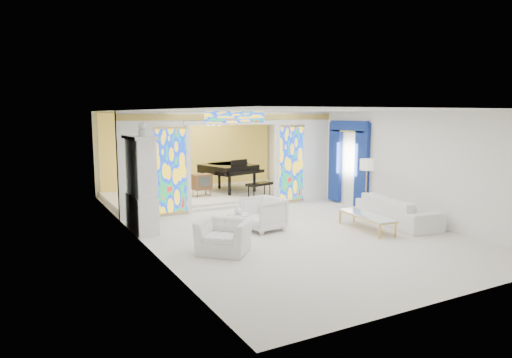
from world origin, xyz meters
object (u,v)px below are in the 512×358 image
armchair_left (224,236)px  grand_piano (229,168)px  china_cabinet (141,185)px  sofa (397,210)px  coffee_table (366,216)px  armchair_right (263,214)px  tv_console (201,182)px

armchair_left → grand_piano: (3.02, 6.21, 0.62)m
china_cabinet → sofa: 6.71m
china_cabinet → armchair_left: (1.06, -2.63, -0.82)m
coffee_table → armchair_right: bearing=152.3°
armchair_left → coffee_table: (3.94, 0.02, 0.02)m
china_cabinet → tv_console: 4.08m
china_cabinet → armchair_right: 3.13m
china_cabinet → armchair_right: china_cabinet is taller
sofa → coffee_table: size_ratio=1.37×
sofa → tv_console: (-3.41, 5.48, 0.29)m
china_cabinet → coffee_table: bearing=-27.6°
china_cabinet → grand_piano: china_cabinet is taller
armchair_right → coffee_table: armchair_right is taller
armchair_left → tv_console: tv_console is taller
china_cabinet → coffee_table: size_ratio=1.48×
grand_piano → tv_console: size_ratio=4.38×
coffee_table → tv_console: 6.02m
armchair_right → sofa: (3.47, -1.10, -0.05)m
armchair_left → coffee_table: bearing=42.3°
china_cabinet → sofa: china_cabinet is taller
china_cabinet → coffee_table: (5.00, -2.62, -0.80)m
china_cabinet → armchair_left: size_ratio=2.56×
tv_console → armchair_left: bearing=-113.8°
armchair_right → grand_piano: grand_piano is taller
armchair_left → armchair_right: 2.04m
grand_piano → tv_console: bearing=-170.9°
armchair_left → tv_console: (1.69, 5.60, 0.31)m
armchair_right → grand_piano: (1.38, 4.99, 0.55)m
coffee_table → china_cabinet: bearing=152.4°
armchair_right → armchair_left: bearing=-62.9°
china_cabinet → sofa: size_ratio=1.08×
armchair_right → tv_console: (0.06, 4.37, 0.24)m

